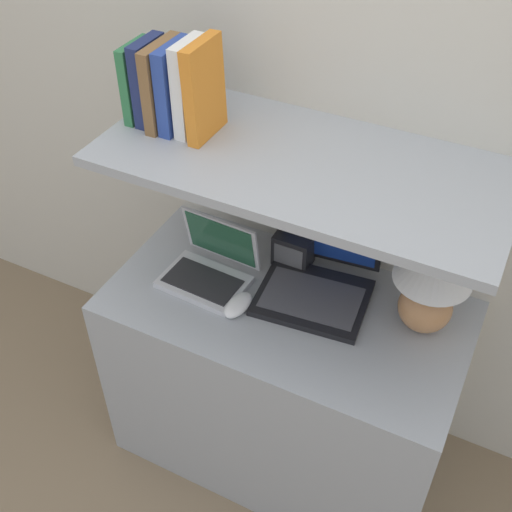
{
  "coord_description": "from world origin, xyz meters",
  "views": [
    {
      "loc": [
        0.52,
        -0.95,
        2.11
      ],
      "look_at": [
        -0.1,
        0.28,
        0.89
      ],
      "focal_mm": 45.0,
      "sensor_mm": 36.0,
      "label": 1
    }
  ],
  "objects": [
    {
      "name": "book_brown",
      "position": [
        -0.41,
        0.35,
        1.33
      ],
      "size": [
        0.03,
        0.17,
        0.23
      ],
      "color": "brown",
      "rests_on": "shelf"
    },
    {
      "name": "book_green",
      "position": [
        -0.5,
        0.35,
        1.32
      ],
      "size": [
        0.03,
        0.13,
        0.21
      ],
      "color": "#2D7042",
      "rests_on": "shelf"
    },
    {
      "name": "shelf",
      "position": [
        0.0,
        0.35,
        1.2
      ],
      "size": [
        1.08,
        0.51,
        0.03
      ],
      "color": "#999EA3",
      "rests_on": "back_riser"
    },
    {
      "name": "ground_plane",
      "position": [
        0.0,
        0.0,
        0.0
      ],
      "size": [
        12.0,
        12.0,
        0.0
      ],
      "primitive_type": "plane",
      "color": "#7A664C"
    },
    {
      "name": "laptop_large",
      "position": [
        0.06,
        0.39,
        0.8
      ],
      "size": [
        0.35,
        0.34,
        0.29
      ],
      "color": "black",
      "rests_on": "desk"
    },
    {
      "name": "book_blue",
      "position": [
        -0.37,
        0.35,
        1.33
      ],
      "size": [
        0.04,
        0.15,
        0.23
      ],
      "color": "#284293",
      "rests_on": "shelf"
    },
    {
      "name": "desk",
      "position": [
        0.0,
        0.28,
        0.37
      ],
      "size": [
        1.08,
        0.57,
        0.74
      ],
      "color": "#999EA3",
      "rests_on": "ground_plane"
    },
    {
      "name": "laptop_small",
      "position": [
        -0.26,
        0.29,
        0.78
      ],
      "size": [
        0.27,
        0.23,
        0.19
      ],
      "color": "silver",
      "rests_on": "desk"
    },
    {
      "name": "book_orange",
      "position": [
        -0.29,
        0.35,
        1.34
      ],
      "size": [
        0.04,
        0.16,
        0.26
      ],
      "color": "orange",
      "rests_on": "shelf"
    },
    {
      "name": "book_navy",
      "position": [
        -0.46,
        0.35,
        1.33
      ],
      "size": [
        0.04,
        0.13,
        0.23
      ],
      "color": "navy",
      "rests_on": "shelf"
    },
    {
      "name": "book_white",
      "position": [
        -0.33,
        0.35,
        1.34
      ],
      "size": [
        0.04,
        0.13,
        0.25
      ],
      "color": "silver",
      "rests_on": "shelf"
    },
    {
      "name": "back_riser",
      "position": [
        0.0,
        0.59,
        0.59
      ],
      "size": [
        1.08,
        0.04,
        1.18
      ],
      "color": "beige",
      "rests_on": "ground_plane"
    },
    {
      "name": "router_box",
      "position": [
        -0.06,
        0.47,
        0.79
      ],
      "size": [
        0.12,
        0.08,
        0.11
      ],
      "color": "black",
      "rests_on": "desk"
    },
    {
      "name": "computer_mouse",
      "position": [
        -0.12,
        0.2,
        0.76
      ],
      "size": [
        0.07,
        0.12,
        0.04
      ],
      "color": "white",
      "rests_on": "desk"
    },
    {
      "name": "wall_back",
      "position": [
        0.0,
        0.63,
        1.2
      ],
      "size": [
        6.0,
        0.05,
        2.4
      ],
      "color": "beige",
      "rests_on": "ground_plane"
    },
    {
      "name": "table_lamp",
      "position": [
        0.38,
        0.39,
        0.93
      ],
      "size": [
        0.22,
        0.22,
        0.33
      ],
      "color": "#B27A4C",
      "rests_on": "desk"
    }
  ]
}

